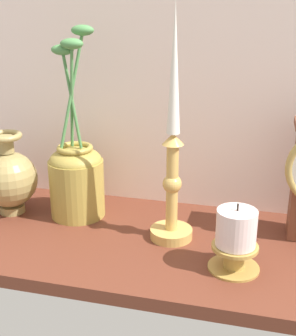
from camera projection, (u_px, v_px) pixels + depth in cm
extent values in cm
cube|color=brown|center=(158.00, 245.00, 85.34)|extent=(100.00, 36.00, 2.40)
cube|color=silver|center=(180.00, 51.00, 90.82)|extent=(120.00, 2.00, 65.00)
cylinder|color=tan|center=(171.00, 233.00, 85.39)|extent=(7.93, 7.93, 1.80)
cylinder|color=tan|center=(172.00, 188.00, 82.31)|extent=(2.19, 2.19, 16.46)
sphere|color=tan|center=(172.00, 184.00, 82.03)|extent=(3.50, 3.50, 3.50)
cone|color=tan|center=(173.00, 139.00, 79.19)|extent=(3.88, 3.88, 2.00)
cone|color=white|center=(174.00, 69.00, 75.15)|extent=(2.35, 2.35, 21.92)
cylinder|color=#9F8A51|center=(13.00, 208.00, 96.01)|extent=(5.20, 5.20, 1.60)
sphere|color=#9F8A51|center=(9.00, 179.00, 93.79)|extent=(11.55, 11.55, 11.55)
cylinder|color=#9F8A51|center=(5.00, 144.00, 91.25)|extent=(3.23, 3.23, 3.46)
torus|color=#9F8A51|center=(5.00, 136.00, 90.67)|extent=(6.90, 6.90, 1.24)
cylinder|color=#A9923F|center=(77.00, 188.00, 93.10)|extent=(11.11, 11.11, 11.84)
ellipsoid|color=#A9923F|center=(76.00, 161.00, 91.10)|extent=(10.56, 10.56, 5.28)
torus|color=#A9923F|center=(75.00, 148.00, 90.21)|extent=(7.21, 7.21, 1.10)
cylinder|color=#4D8B4B|center=(72.00, 98.00, 86.81)|extent=(2.59, 2.63, 20.05)
ellipsoid|color=#4D8B4B|center=(72.00, 44.00, 82.26)|extent=(4.40, 2.80, 2.00)
cylinder|color=#4D8B4B|center=(72.00, 101.00, 87.02)|extent=(3.38, 0.71, 18.82)
ellipsoid|color=#4D8B4B|center=(62.00, 50.00, 84.19)|extent=(4.40, 2.80, 2.00)
cylinder|color=#4D8B4B|center=(72.00, 92.00, 86.44)|extent=(4.69, 4.24, 21.88)
ellipsoid|color=#4D8B4B|center=(82.00, 30.00, 83.83)|extent=(4.40, 2.80, 2.00)
cylinder|color=#B48E42|center=(234.00, 258.00, 74.89)|extent=(3.41, 3.41, 4.09)
cylinder|color=#B48E42|center=(233.00, 266.00, 75.45)|extent=(8.53, 8.53, 0.80)
cylinder|color=#B48E42|center=(235.00, 247.00, 74.20)|extent=(7.68, 7.68, 0.60)
cylinder|color=silver|center=(236.00, 228.00, 73.04)|extent=(6.56, 6.56, 6.07)
cylinder|color=black|center=(238.00, 207.00, 71.81)|extent=(0.30, 0.30, 1.20)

